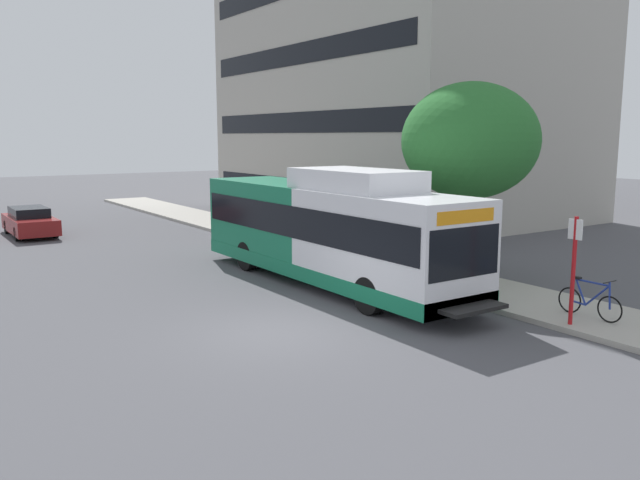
# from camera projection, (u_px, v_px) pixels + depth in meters

# --- Properties ---
(ground_plane) EXTENTS (120.00, 120.00, 0.00)m
(ground_plane) POSITION_uv_depth(u_px,v_px,m) (160.00, 273.00, 21.86)
(ground_plane) COLOR #4C4C51
(sidewalk_curb) EXTENTS (3.00, 56.00, 0.14)m
(sidewalk_curb) POSITION_uv_depth(u_px,v_px,m) (360.00, 259.00, 24.09)
(sidewalk_curb) COLOR #A8A399
(sidewalk_curb) RESTS_ON ground
(transit_bus) EXTENTS (2.58, 12.25, 3.65)m
(transit_bus) POSITION_uv_depth(u_px,v_px,m) (328.00, 230.00, 20.09)
(transit_bus) COLOR white
(transit_bus) RESTS_ON ground
(bus_stop_sign_pole) EXTENTS (0.10, 0.36, 2.60)m
(bus_stop_sign_pole) POSITION_uv_depth(u_px,v_px,m) (574.00, 262.00, 15.24)
(bus_stop_sign_pole) COLOR red
(bus_stop_sign_pole) RESTS_ON sidewalk_curb
(bicycle_parked) EXTENTS (0.52, 1.76, 1.02)m
(bicycle_parked) POSITION_uv_depth(u_px,v_px,m) (589.00, 301.00, 15.98)
(bicycle_parked) COLOR black
(bicycle_parked) RESTS_ON sidewalk_curb
(street_tree_near_stop) EXTENTS (4.32, 4.32, 6.15)m
(street_tree_near_stop) POSITION_uv_depth(u_px,v_px,m) (470.00, 141.00, 20.37)
(street_tree_near_stop) COLOR #4C3823
(street_tree_near_stop) RESTS_ON sidewalk_curb
(parked_car_far_lane) EXTENTS (1.80, 4.50, 1.33)m
(parked_car_far_lane) POSITION_uv_depth(u_px,v_px,m) (30.00, 222.00, 30.06)
(parked_car_far_lane) COLOR maroon
(parked_car_far_lane) RESTS_ON ground
(lattice_comm_tower) EXTENTS (1.10, 1.10, 33.21)m
(lattice_comm_tower) POSITION_uv_depth(u_px,v_px,m) (299.00, 57.00, 53.98)
(lattice_comm_tower) COLOR #B7B7BC
(lattice_comm_tower) RESTS_ON ground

